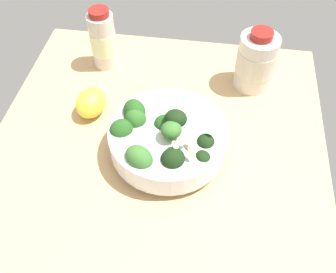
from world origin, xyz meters
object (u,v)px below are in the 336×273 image
object	(u,v)px
bowl_of_broccoli	(166,138)
bottle_tall	(103,40)
bottle_short	(256,61)
lemon_wedge	(91,103)

from	to	relation	value
bowl_of_broccoli	bottle_tall	distance (cm)	27.06
bottle_tall	bottle_short	xyz separation A→B (cm)	(30.64, -1.91, -0.14)
bottle_tall	bottle_short	world-z (taller)	bottle_tall
bottle_tall	bottle_short	bearing A→B (deg)	-3.58
bowl_of_broccoli	bottle_short	world-z (taller)	bottle_short
lemon_wedge	bottle_tall	size ratio (longest dim) A/B	0.53
lemon_wedge	bottle_tall	bearing A→B (deg)	93.80
bowl_of_broccoli	lemon_wedge	distance (cm)	16.90
lemon_wedge	bottle_short	xyz separation A→B (cm)	(29.69, 12.35, 3.35)
bottle_tall	bottle_short	size ratio (longest dim) A/B	1.03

